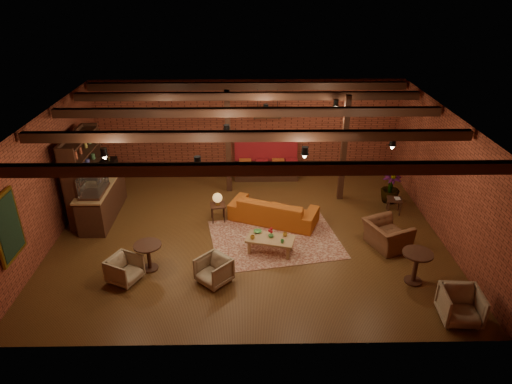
{
  "coord_description": "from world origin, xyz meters",
  "views": [
    {
      "loc": [
        0.03,
        -10.42,
        6.4
      ],
      "look_at": [
        0.2,
        0.2,
        1.12
      ],
      "focal_mm": 32.0,
      "sensor_mm": 36.0,
      "label": 1
    }
  ],
  "objects_px": {
    "coffee_table": "(270,239)",
    "armchair_far": "(461,304)",
    "round_table_left": "(148,252)",
    "side_table_book": "(395,200)",
    "armchair_a": "(124,268)",
    "armchair_right": "(387,231)",
    "sofa": "(274,210)",
    "side_table_lamp": "(218,200)",
    "plant_tall": "(395,156)",
    "round_table_right": "(416,262)",
    "armchair_b": "(214,269)"
  },
  "relations": [
    {
      "from": "armchair_a",
      "to": "armchair_right",
      "type": "height_order",
      "value": "armchair_right"
    },
    {
      "from": "side_table_lamp",
      "to": "armchair_b",
      "type": "relative_size",
      "value": 1.25
    },
    {
      "from": "round_table_left",
      "to": "plant_tall",
      "type": "xyz_separation_m",
      "value": [
        6.57,
        3.3,
        1.03
      ]
    },
    {
      "from": "coffee_table",
      "to": "armchair_far",
      "type": "xyz_separation_m",
      "value": [
        3.68,
        -2.5,
        0.03
      ]
    },
    {
      "from": "sofa",
      "to": "armchair_b",
      "type": "height_order",
      "value": "sofa"
    },
    {
      "from": "sofa",
      "to": "round_table_left",
      "type": "distance_m",
      "value": 3.73
    },
    {
      "from": "sofa",
      "to": "armchair_a",
      "type": "relative_size",
      "value": 3.6
    },
    {
      "from": "armchair_far",
      "to": "plant_tall",
      "type": "bearing_deg",
      "value": 93.85
    },
    {
      "from": "sofa",
      "to": "armchair_far",
      "type": "distance_m",
      "value": 5.35
    },
    {
      "from": "sofa",
      "to": "armchair_right",
      "type": "xyz_separation_m",
      "value": [
        2.79,
        -1.33,
        0.11
      ]
    },
    {
      "from": "sofa",
      "to": "round_table_left",
      "type": "height_order",
      "value": "sofa"
    },
    {
      "from": "round_table_right",
      "to": "plant_tall",
      "type": "height_order",
      "value": "plant_tall"
    },
    {
      "from": "sofa",
      "to": "armchair_far",
      "type": "relative_size",
      "value": 3.1
    },
    {
      "from": "coffee_table",
      "to": "round_table_right",
      "type": "distance_m",
      "value": 3.43
    },
    {
      "from": "armchair_b",
      "to": "armchair_far",
      "type": "height_order",
      "value": "armchair_far"
    },
    {
      "from": "armchair_right",
      "to": "plant_tall",
      "type": "bearing_deg",
      "value": -40.1
    },
    {
      "from": "armchair_a",
      "to": "armchair_b",
      "type": "bearing_deg",
      "value": -65.49
    },
    {
      "from": "side_table_lamp",
      "to": "round_table_right",
      "type": "xyz_separation_m",
      "value": [
        4.56,
        -2.85,
        -0.12
      ]
    },
    {
      "from": "round_table_left",
      "to": "armchair_right",
      "type": "relative_size",
      "value": 0.64
    },
    {
      "from": "side_table_lamp",
      "to": "armchair_far",
      "type": "xyz_separation_m",
      "value": [
        5.06,
        -4.09,
        -0.26
      ]
    },
    {
      "from": "sofa",
      "to": "plant_tall",
      "type": "height_order",
      "value": "plant_tall"
    },
    {
      "from": "side_table_lamp",
      "to": "sofa",
      "type": "bearing_deg",
      "value": -2.09
    },
    {
      "from": "coffee_table",
      "to": "armchair_a",
      "type": "height_order",
      "value": "armchair_a"
    },
    {
      "from": "round_table_left",
      "to": "side_table_book",
      "type": "xyz_separation_m",
      "value": [
        6.5,
        2.62,
        -0.04
      ]
    },
    {
      "from": "armchair_right",
      "to": "armchair_far",
      "type": "xyz_separation_m",
      "value": [
        0.73,
        -2.7,
        -0.07
      ]
    },
    {
      "from": "sofa",
      "to": "armchair_a",
      "type": "xyz_separation_m",
      "value": [
        -3.48,
        -2.64,
        -0.02
      ]
    },
    {
      "from": "armchair_right",
      "to": "armchair_far",
      "type": "relative_size",
      "value": 1.35
    },
    {
      "from": "side_table_lamp",
      "to": "armchair_b",
      "type": "bearing_deg",
      "value": -88.61
    },
    {
      "from": "armchair_b",
      "to": "round_table_right",
      "type": "relative_size",
      "value": 0.87
    },
    {
      "from": "sofa",
      "to": "coffee_table",
      "type": "xyz_separation_m",
      "value": [
        -0.17,
        -1.53,
        0.01
      ]
    },
    {
      "from": "armchair_a",
      "to": "plant_tall",
      "type": "distance_m",
      "value": 8.04
    },
    {
      "from": "side_table_book",
      "to": "armchair_far",
      "type": "distance_m",
      "value": 4.45
    },
    {
      "from": "armchair_far",
      "to": "sofa",
      "type": "bearing_deg",
      "value": 135.29
    },
    {
      "from": "plant_tall",
      "to": "side_table_book",
      "type": "bearing_deg",
      "value": -95.49
    },
    {
      "from": "side_table_lamp",
      "to": "armchair_b",
      "type": "height_order",
      "value": "side_table_lamp"
    },
    {
      "from": "coffee_table",
      "to": "armchair_b",
      "type": "bearing_deg",
      "value": -137.74
    },
    {
      "from": "side_table_lamp",
      "to": "armchair_a",
      "type": "bearing_deg",
      "value": -125.69
    },
    {
      "from": "sofa",
      "to": "side_table_lamp",
      "type": "height_order",
      "value": "side_table_lamp"
    },
    {
      "from": "coffee_table",
      "to": "armchair_far",
      "type": "bearing_deg",
      "value": -34.22
    },
    {
      "from": "side_table_book",
      "to": "coffee_table",
      "type": "bearing_deg",
      "value": -151.86
    },
    {
      "from": "round_table_left",
      "to": "armchair_a",
      "type": "bearing_deg",
      "value": -136.06
    },
    {
      "from": "sofa",
      "to": "coffee_table",
      "type": "distance_m",
      "value": 1.54
    },
    {
      "from": "armchair_a",
      "to": "round_table_right",
      "type": "height_order",
      "value": "round_table_right"
    },
    {
      "from": "armchair_b",
      "to": "coffee_table",
      "type": "bearing_deg",
      "value": 85.66
    },
    {
      "from": "side_table_book",
      "to": "round_table_right",
      "type": "height_order",
      "value": "round_table_right"
    },
    {
      "from": "sofa",
      "to": "side_table_book",
      "type": "distance_m",
      "value": 3.51
    },
    {
      "from": "armchair_b",
      "to": "armchair_right",
      "type": "bearing_deg",
      "value": 61.44
    },
    {
      "from": "side_table_lamp",
      "to": "armchair_a",
      "type": "height_order",
      "value": "side_table_lamp"
    },
    {
      "from": "armchair_far",
      "to": "side_table_lamp",
      "type": "bearing_deg",
      "value": 145.26
    },
    {
      "from": "round_table_left",
      "to": "round_table_right",
      "type": "height_order",
      "value": "round_table_right"
    }
  ]
}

